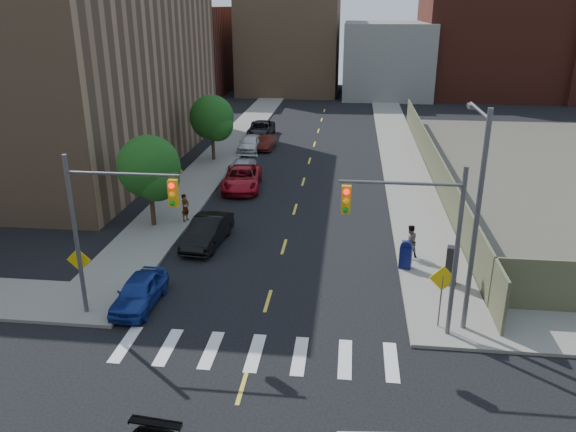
% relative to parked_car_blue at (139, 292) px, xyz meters
% --- Properties ---
extents(ground, '(160.00, 160.00, 0.00)m').
position_rel_parked_car_blue_xyz_m(ground, '(5.50, -7.00, -0.67)').
color(ground, black).
rests_on(ground, ground).
extents(sidewalk_nw, '(3.50, 73.00, 0.15)m').
position_rel_parked_car_blue_xyz_m(sidewalk_nw, '(-2.25, 34.50, -0.60)').
color(sidewalk_nw, gray).
rests_on(sidewalk_nw, ground).
extents(sidewalk_ne, '(3.50, 73.00, 0.15)m').
position_rel_parked_car_blue_xyz_m(sidewalk_ne, '(13.25, 34.50, -0.60)').
color(sidewalk_ne, gray).
rests_on(sidewalk_ne, ground).
extents(fence_north, '(0.12, 44.00, 2.50)m').
position_rel_parked_car_blue_xyz_m(fence_north, '(15.10, 21.00, 0.58)').
color(fence_north, '#5E6144').
rests_on(fence_north, ground).
extents(building_nw, '(22.00, 30.00, 16.00)m').
position_rel_parked_car_blue_xyz_m(building_nw, '(-16.50, 23.00, 7.33)').
color(building_nw, '#8C6B4C').
rests_on(building_nw, ground).
extents(bg_bldg_west, '(14.00, 18.00, 12.00)m').
position_rel_parked_car_blue_xyz_m(bg_bldg_west, '(-16.50, 63.00, 5.33)').
color(bg_bldg_west, '#592319').
rests_on(bg_bldg_west, ground).
extents(bg_bldg_midwest, '(14.00, 16.00, 15.00)m').
position_rel_parked_car_blue_xyz_m(bg_bldg_midwest, '(-0.50, 65.00, 6.83)').
color(bg_bldg_midwest, '#8C6B4C').
rests_on(bg_bldg_midwest, ground).
extents(bg_bldg_center, '(12.00, 16.00, 10.00)m').
position_rel_parked_car_blue_xyz_m(bg_bldg_center, '(13.50, 63.00, 4.33)').
color(bg_bldg_center, gray).
rests_on(bg_bldg_center, ground).
extents(bg_bldg_east, '(18.00, 18.00, 16.00)m').
position_rel_parked_car_blue_xyz_m(bg_bldg_east, '(27.50, 65.00, 7.33)').
color(bg_bldg_east, '#592319').
rests_on(bg_bldg_east, ground).
extents(signal_nw, '(4.59, 0.30, 7.00)m').
position_rel_parked_car_blue_xyz_m(signal_nw, '(-0.48, -1.00, 3.86)').
color(signal_nw, '#59595E').
rests_on(signal_nw, ground).
extents(signal_ne, '(4.59, 0.30, 7.00)m').
position_rel_parked_car_blue_xyz_m(signal_ne, '(11.48, -1.00, 3.86)').
color(signal_ne, '#59595E').
rests_on(signal_ne, ground).
extents(streetlight_ne, '(0.25, 3.70, 9.00)m').
position_rel_parked_car_blue_xyz_m(streetlight_ne, '(13.70, -0.10, 4.55)').
color(streetlight_ne, '#59595E').
rests_on(streetlight_ne, ground).
extents(warn_sign_nw, '(1.06, 0.06, 2.83)m').
position_rel_parked_car_blue_xyz_m(warn_sign_nw, '(-2.30, -0.50, 1.32)').
color(warn_sign_nw, '#59595E').
rests_on(warn_sign_nw, ground).
extents(warn_sign_ne, '(1.06, 0.06, 2.83)m').
position_rel_parked_car_blue_xyz_m(warn_sign_ne, '(12.70, -0.50, 1.32)').
color(warn_sign_ne, '#59595E').
rests_on(warn_sign_ne, ground).
extents(warn_sign_midwest, '(1.06, 0.06, 2.83)m').
position_rel_parked_car_blue_xyz_m(warn_sign_midwest, '(-2.30, 13.00, 1.32)').
color(warn_sign_midwest, '#59595E').
rests_on(warn_sign_midwest, ground).
extents(tree_west_near, '(3.66, 3.64, 5.52)m').
position_rel_parked_car_blue_xyz_m(tree_west_near, '(-2.50, 9.05, 2.81)').
color(tree_west_near, '#332114').
rests_on(tree_west_near, ground).
extents(tree_west_far, '(3.66, 3.64, 5.52)m').
position_rel_parked_car_blue_xyz_m(tree_west_far, '(-2.50, 24.05, 2.81)').
color(tree_west_far, '#332114').
rests_on(tree_west_far, ground).
extents(parked_car_blue, '(1.67, 3.97, 1.34)m').
position_rel_parked_car_blue_xyz_m(parked_car_blue, '(0.00, 0.00, 0.00)').
color(parked_car_blue, navy).
rests_on(parked_car_blue, ground).
extents(parked_car_black, '(2.09, 4.79, 1.53)m').
position_rel_parked_car_blue_xyz_m(parked_car_black, '(1.30, 6.85, 0.09)').
color(parked_car_black, black).
rests_on(parked_car_black, ground).
extents(parked_car_red, '(3.08, 5.78, 1.55)m').
position_rel_parked_car_blue_xyz_m(parked_car_red, '(1.30, 16.87, 0.10)').
color(parked_car_red, '#A9101F').
rests_on(parked_car_red, ground).
extents(parked_car_silver, '(2.13, 5.02, 1.45)m').
position_rel_parked_car_blue_xyz_m(parked_car_silver, '(0.84, 18.78, 0.05)').
color(parked_car_silver, '#B6B9BF').
rests_on(parked_car_silver, ground).
extents(parked_car_white, '(1.99, 4.47, 1.49)m').
position_rel_parked_car_blue_xyz_m(parked_car_white, '(0.00, 27.57, 0.08)').
color(parked_car_white, silver).
rests_on(parked_car_white, ground).
extents(parked_car_maroon, '(1.45, 3.76, 1.22)m').
position_rel_parked_car_blue_xyz_m(parked_car_maroon, '(1.30, 28.65, -0.06)').
color(parked_car_maroon, '#46130E').
rests_on(parked_car_maroon, ground).
extents(parked_car_grey, '(2.77, 5.50, 1.49)m').
position_rel_parked_car_blue_xyz_m(parked_car_grey, '(0.00, 33.70, 0.08)').
color(parked_car_grey, black).
rests_on(parked_car_grey, ground).
extents(mailbox, '(0.67, 0.57, 1.43)m').
position_rel_parked_car_blue_xyz_m(mailbox, '(11.80, 4.80, 0.17)').
color(mailbox, '#0D144E').
rests_on(mailbox, sidewalk_ne).
extents(payphone, '(0.63, 0.56, 1.85)m').
position_rel_parked_car_blue_xyz_m(payphone, '(13.76, 3.35, 0.40)').
color(payphone, black).
rests_on(payphone, sidewalk_ne).
extents(pedestrian_west, '(0.59, 0.71, 1.66)m').
position_rel_parked_car_blue_xyz_m(pedestrian_west, '(-0.80, 9.87, 0.31)').
color(pedestrian_west, gray).
rests_on(pedestrian_west, sidewalk_nw).
extents(pedestrian_east, '(1.03, 0.92, 1.75)m').
position_rel_parked_car_blue_xyz_m(pedestrian_east, '(12.09, 6.12, 0.35)').
color(pedestrian_east, gray).
rests_on(pedestrian_east, sidewalk_ne).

